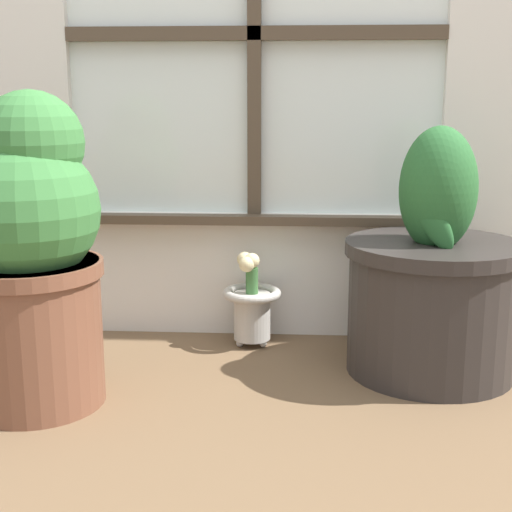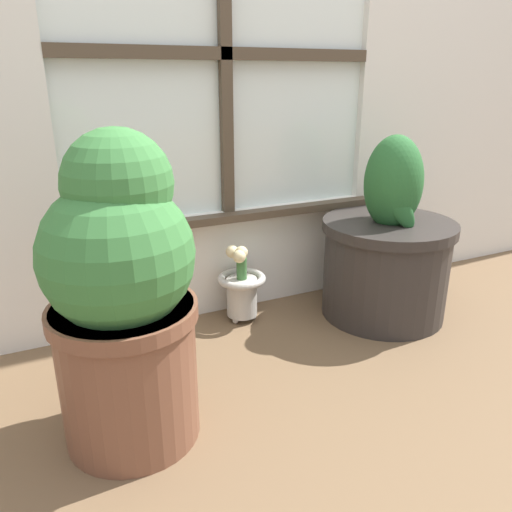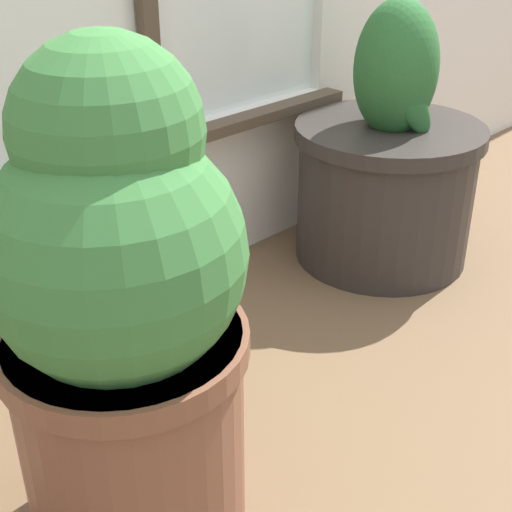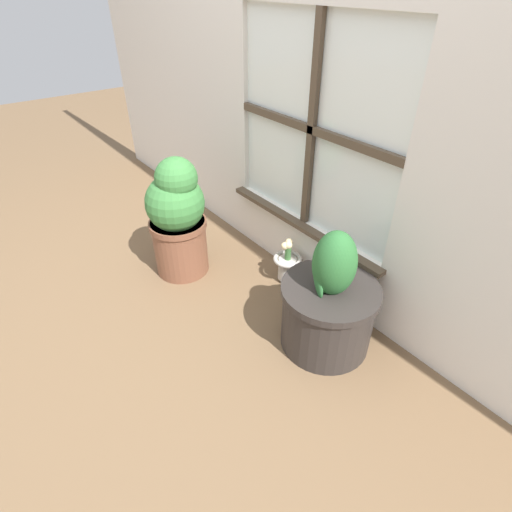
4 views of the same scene
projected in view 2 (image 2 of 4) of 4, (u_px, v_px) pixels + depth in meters
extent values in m
plane|color=brown|center=(345.00, 424.00, 1.15)|extent=(10.00, 10.00, 0.00)
cube|color=silver|center=(228.00, 259.00, 1.69)|extent=(1.00, 0.05, 0.34)
cube|color=white|center=(222.00, 54.00, 1.48)|extent=(1.00, 0.02, 0.95)
cube|color=#4C3D2D|center=(225.00, 53.00, 1.45)|extent=(0.04, 0.02, 0.95)
cube|color=#4C3D2D|center=(225.00, 53.00, 1.45)|extent=(1.00, 0.02, 0.04)
cube|color=#4C3D2D|center=(232.00, 217.00, 1.60)|extent=(1.06, 0.06, 0.02)
cylinder|color=brown|center=(129.00, 371.00, 1.07)|extent=(0.29, 0.29, 0.32)
cylinder|color=brown|center=(123.00, 312.00, 1.03)|extent=(0.31, 0.31, 0.03)
cylinder|color=#38281E|center=(123.00, 307.00, 1.02)|extent=(0.27, 0.27, 0.01)
sphere|color=#387538|center=(117.00, 255.00, 0.98)|extent=(0.31, 0.31, 0.31)
sphere|color=#387538|center=(118.00, 184.00, 0.96)|extent=(0.22, 0.22, 0.22)
ellipsoid|color=#387538|center=(146.00, 275.00, 0.93)|extent=(0.11, 0.07, 0.17)
cylinder|color=#2D2826|center=(385.00, 269.00, 1.64)|extent=(0.40, 0.40, 0.32)
cylinder|color=#2D2826|center=(389.00, 226.00, 1.59)|extent=(0.42, 0.42, 0.03)
cylinder|color=#38281E|center=(390.00, 223.00, 1.58)|extent=(0.37, 0.37, 0.01)
ellipsoid|color=#28602D|center=(393.00, 183.00, 1.54)|extent=(0.18, 0.18, 0.29)
ellipsoid|color=#28602D|center=(399.00, 206.00, 1.49)|extent=(0.15, 0.08, 0.18)
sphere|color=#BCB7AD|center=(238.00, 312.00, 1.67)|extent=(0.02, 0.02, 0.02)
sphere|color=#BCB7AD|center=(235.00, 320.00, 1.62)|extent=(0.02, 0.02, 0.02)
sphere|color=#BCB7AD|center=(253.00, 317.00, 1.64)|extent=(0.02, 0.02, 0.02)
cylinder|color=#BCB7AD|center=(242.00, 297.00, 1.62)|extent=(0.10, 0.10, 0.13)
torus|color=#BCB7AD|center=(242.00, 279.00, 1.60)|extent=(0.16, 0.16, 0.02)
cylinder|color=#386633|center=(242.00, 269.00, 1.59)|extent=(0.03, 0.03, 0.07)
sphere|color=beige|center=(241.00, 253.00, 1.57)|extent=(0.04, 0.04, 0.04)
sphere|color=beige|center=(232.00, 252.00, 1.58)|extent=(0.04, 0.04, 0.04)
sphere|color=beige|center=(239.00, 256.00, 1.55)|extent=(0.04, 0.04, 0.04)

